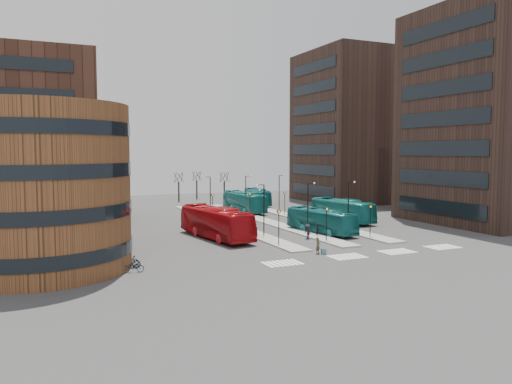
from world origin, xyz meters
name	(u,v)px	position (x,y,z in m)	size (l,w,h in m)	color
ground	(382,264)	(0.00, 0.00, 0.00)	(160.00, 160.00, 0.00)	#2F2F31
island_left	(225,223)	(-4.00, 30.00, 0.07)	(2.50, 45.00, 0.15)	gray
island_mid	(263,220)	(2.00, 30.00, 0.07)	(2.50, 45.00, 0.15)	gray
island_right	(299,218)	(8.00, 30.00, 0.07)	(2.50, 45.00, 0.15)	gray
suitcase	(324,251)	(-2.49, 5.91, 0.29)	(0.47, 0.37, 0.59)	navy
red_bus	(216,222)	(-9.20, 18.81, 1.85)	(3.10, 13.25, 3.69)	#AA0D13
teal_bus_a	(321,221)	(4.01, 17.14, 1.52)	(2.56, 10.94, 3.05)	#146264
teal_bus_b	(244,202)	(3.56, 41.07, 1.71)	(2.87, 12.28, 3.42)	#156968
teal_bus_c	(342,210)	(12.10, 24.65, 1.65)	(2.77, 11.85, 3.30)	#156B68
teal_bus_d	(257,197)	(10.09, 50.30, 1.54)	(2.59, 11.09, 3.09)	#146265
traveller	(318,245)	(-2.90, 6.31, 0.83)	(0.60, 0.40, 1.66)	#463F2A
commuter_a	(255,230)	(-4.84, 17.39, 0.84)	(0.82, 0.64, 1.68)	black
commuter_b	(317,230)	(2.29, 15.12, 0.77)	(0.90, 0.37, 1.53)	black
commuter_c	(308,231)	(0.39, 14.15, 0.86)	(1.11, 0.64, 1.72)	black
bicycle_near	(133,267)	(-21.00, 5.93, 0.46)	(0.62, 1.77, 0.93)	gray
bicycle_mid	(130,262)	(-21.00, 7.50, 0.55)	(0.52, 1.83, 1.10)	gray
bicycle_far	(128,261)	(-21.00, 8.39, 0.49)	(0.65, 1.87, 0.98)	gray
crosswalk_stripes	(371,254)	(1.75, 4.00, 0.01)	(22.35, 2.40, 0.01)	silver
round_building	(39,188)	(-28.00, 10.00, 6.99)	(15.16, 15.16, 14.00)	brown
tower_near	(495,117)	(31.98, 16.00, 15.00)	(20.12, 20.00, 30.00)	#33231C
tower_far	(355,128)	(31.98, 50.00, 15.00)	(20.12, 20.00, 30.00)	#33231C
sign_poles	(282,210)	(1.60, 23.00, 2.41)	(12.45, 22.12, 3.65)	black
lamp_posts	(273,197)	(2.64, 28.00, 3.58)	(14.04, 20.24, 6.12)	black
bare_trees	(200,187)	(2.67, 62.67, 2.72)	(10.97, 8.14, 5.90)	black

